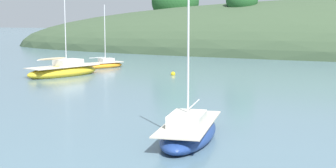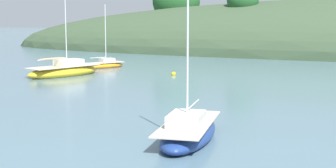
% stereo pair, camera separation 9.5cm
% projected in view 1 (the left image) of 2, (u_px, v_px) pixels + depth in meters
% --- Properties ---
extents(sailboat_grey_yawl, '(3.81, 4.99, 7.08)m').
position_uv_depth(sailboat_grey_yawl, '(104.00, 65.00, 53.67)').
color(sailboat_grey_yawl, orange).
rests_on(sailboat_grey_yawl, ground).
extents(sailboat_teal_outer, '(5.19, 8.17, 10.35)m').
position_uv_depth(sailboat_teal_outer, '(64.00, 71.00, 46.29)').
color(sailboat_teal_outer, gold).
rests_on(sailboat_teal_outer, ground).
extents(sailboat_blue_center, '(2.96, 6.77, 7.90)m').
position_uv_depth(sailboat_blue_center, '(189.00, 131.00, 22.15)').
color(sailboat_blue_center, navy).
rests_on(sailboat_blue_center, ground).
extents(mooring_buoy_channel, '(0.44, 0.44, 0.54)m').
position_uv_depth(mooring_buoy_channel, '(173.00, 74.00, 46.78)').
color(mooring_buoy_channel, yellow).
rests_on(mooring_buoy_channel, ground).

